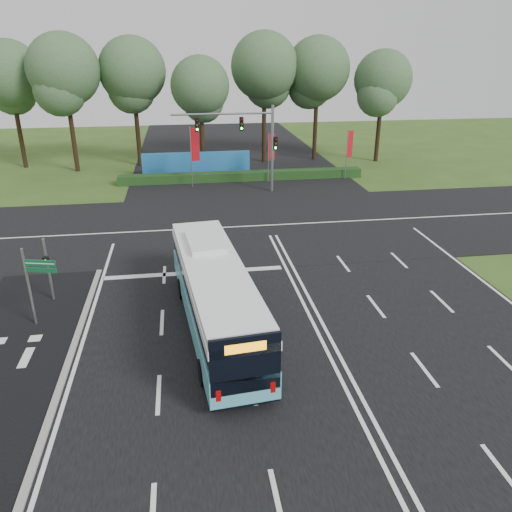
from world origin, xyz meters
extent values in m
plane|color=#31501A|center=(0.00, 0.00, 0.00)|extent=(120.00, 120.00, 0.00)
cube|color=black|center=(0.00, 0.00, 0.02)|extent=(20.00, 120.00, 0.04)
cube|color=black|center=(0.00, 12.00, 0.03)|extent=(120.00, 14.00, 0.05)
cube|color=gray|center=(-10.10, -3.00, 0.06)|extent=(0.25, 18.00, 0.12)
cube|color=#53ADC0|center=(-4.26, -0.84, 1.02)|extent=(3.52, 11.64, 1.05)
cube|color=black|center=(-4.26, -0.84, 0.54)|extent=(3.49, 11.58, 0.29)
cube|color=black|center=(-4.26, -0.84, 1.98)|extent=(3.41, 11.46, 0.91)
cube|color=white|center=(-4.26, -0.84, 2.55)|extent=(3.52, 11.64, 0.33)
cube|color=white|center=(-4.26, -0.84, 2.88)|extent=(3.43, 11.18, 0.33)
cube|color=white|center=(-4.50, 1.53, 3.17)|extent=(1.81, 3.00, 0.24)
cube|color=black|center=(-3.70, -6.49, 2.02)|extent=(2.32, 0.35, 2.10)
cube|color=orange|center=(-3.69, -6.53, 2.69)|extent=(1.34, 0.19, 0.33)
cylinder|color=black|center=(-5.69, 2.28, 0.50)|extent=(0.37, 1.02, 0.99)
cylinder|color=black|center=(-3.48, 2.50, 0.50)|extent=(0.37, 1.02, 0.99)
cylinder|color=black|center=(-5.01, -4.57, 0.50)|extent=(0.37, 1.02, 0.99)
cylinder|color=black|center=(-2.79, -4.34, 0.50)|extent=(0.37, 1.02, 0.99)
cylinder|color=gray|center=(-11.81, 2.93, 1.59)|extent=(0.13, 0.13, 3.17)
cube|color=black|center=(-11.81, 2.75, 2.18)|extent=(0.25, 0.16, 0.36)
sphere|color=#19F233|center=(-11.81, 2.65, 2.18)|extent=(0.13, 0.13, 0.13)
cylinder|color=gray|center=(-12.07, 0.67, 1.81)|extent=(0.11, 0.11, 3.62)
cube|color=#0D4C2A|center=(-11.41, 0.50, 2.99)|extent=(1.33, 0.38, 0.27)
cube|color=#0D4C2A|center=(-11.41, 0.50, 2.67)|extent=(1.33, 0.38, 0.20)
cube|color=white|center=(-11.41, 0.47, 2.99)|extent=(1.23, 0.31, 0.04)
cylinder|color=gray|center=(-4.53, 22.82, 2.57)|extent=(0.08, 0.08, 5.15)
cube|color=#AB0E18|center=(-4.15, 22.83, 3.66)|extent=(0.69, 0.06, 2.75)
cylinder|color=gray|center=(2.24, 23.64, 2.18)|extent=(0.07, 0.07, 4.36)
cube|color=#AB0E18|center=(2.55, 23.70, 3.10)|extent=(0.58, 0.15, 2.33)
cylinder|color=gray|center=(9.40, 23.67, 2.22)|extent=(0.07, 0.07, 4.44)
cube|color=#AB0E18|center=(9.70, 23.79, 3.15)|extent=(0.56, 0.26, 2.37)
cylinder|color=gray|center=(2.00, 20.50, 3.50)|extent=(0.24, 0.24, 7.00)
cylinder|color=gray|center=(-2.00, 20.50, 6.40)|extent=(8.00, 0.16, 0.16)
cube|color=black|center=(-0.50, 20.50, 5.60)|extent=(0.32, 0.28, 1.05)
cube|color=black|center=(-4.00, 20.50, 5.60)|extent=(0.32, 0.28, 1.05)
cube|color=black|center=(2.25, 20.50, 4.00)|extent=(0.32, 0.28, 1.05)
cube|color=#163513|center=(0.00, 24.50, 0.40)|extent=(22.00, 1.20, 0.80)
cube|color=#1F67AA|center=(-4.00, 27.00, 1.10)|extent=(10.00, 0.30, 2.20)
cylinder|color=black|center=(-20.89, 32.99, 4.21)|extent=(0.44, 0.44, 8.43)
sphere|color=#375230|center=(-20.89, 32.99, 8.87)|extent=(6.21, 6.21, 6.21)
cylinder|color=black|center=(-15.45, 30.57, 4.42)|extent=(0.44, 0.44, 8.84)
sphere|color=#375230|center=(-15.45, 30.57, 9.31)|extent=(6.52, 6.52, 6.52)
cylinder|color=black|center=(-9.52, 32.12, 4.32)|extent=(0.44, 0.44, 8.64)
sphere|color=#375230|center=(-9.52, 32.12, 9.09)|extent=(6.37, 6.37, 6.37)
cylinder|color=black|center=(-3.26, 29.56, 3.72)|extent=(0.44, 0.44, 7.45)
sphere|color=#375230|center=(-3.26, 29.56, 7.84)|extent=(5.49, 5.49, 5.49)
cylinder|color=black|center=(3.21, 32.04, 4.49)|extent=(0.44, 0.44, 8.98)
sphere|color=#375230|center=(3.21, 32.04, 9.45)|extent=(6.61, 6.61, 6.61)
cylinder|color=black|center=(8.71, 32.33, 4.34)|extent=(0.44, 0.44, 8.69)
sphere|color=#375230|center=(8.71, 32.33, 9.14)|extent=(6.40, 6.40, 6.40)
cylinder|color=black|center=(15.03, 30.69, 3.90)|extent=(0.44, 0.44, 7.80)
sphere|color=#375230|center=(15.03, 30.69, 8.21)|extent=(5.75, 5.75, 5.75)
camera|label=1|loc=(-5.30, -19.56, 11.34)|focal=35.00mm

